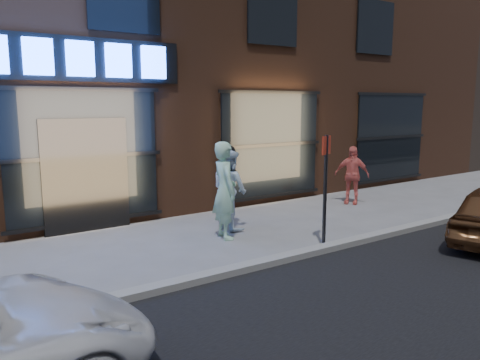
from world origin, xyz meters
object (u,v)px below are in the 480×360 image
at_px(man_bowtie, 225,190).
at_px(passerby, 352,175).
at_px(sign_post, 325,180).
at_px(man_cap, 230,189).

height_order(man_bowtie, passerby, man_bowtie).
xyz_separation_m(man_bowtie, sign_post, (1.22, -1.58, 0.31)).
height_order(man_bowtie, man_cap, man_bowtie).
distance_m(man_cap, passerby, 4.14).
bearing_deg(sign_post, man_bowtie, 105.41).
height_order(passerby, sign_post, sign_post).
distance_m(man_cap, sign_post, 2.29).
bearing_deg(man_bowtie, passerby, -68.97).
height_order(man_cap, sign_post, sign_post).
relative_size(man_bowtie, man_cap, 1.13).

